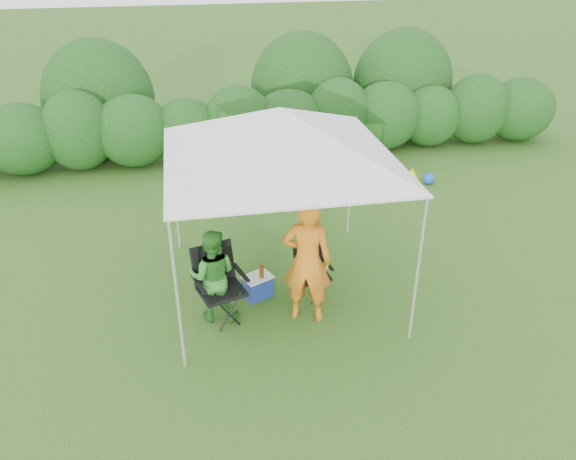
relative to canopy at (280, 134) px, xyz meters
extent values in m
plane|color=#386420|center=(0.00, -0.50, -2.46)|extent=(70.00, 70.00, 0.00)
ellipsoid|color=#1E5119|center=(-4.75, 5.50, -1.67)|extent=(1.80, 1.53, 1.57)
cylinder|color=#382616|center=(-4.75, 5.50, -2.31)|extent=(0.12, 0.12, 0.30)
ellipsoid|color=#1E5119|center=(-3.56, 5.50, -1.56)|extent=(1.57, 1.34, 1.80)
cylinder|color=#382616|center=(-3.56, 5.50, -2.31)|extent=(0.12, 0.12, 0.30)
ellipsoid|color=#1E5119|center=(-2.37, 5.50, -1.64)|extent=(1.72, 1.47, 1.65)
cylinder|color=#382616|center=(-2.37, 5.50, -2.31)|extent=(0.12, 0.12, 0.30)
ellipsoid|color=#1E5119|center=(-1.19, 5.50, -1.71)|extent=(1.50, 1.28, 1.50)
cylinder|color=#382616|center=(-1.19, 5.50, -2.31)|extent=(0.12, 0.12, 0.30)
ellipsoid|color=#1E5119|center=(0.00, 5.50, -1.60)|extent=(1.65, 1.40, 1.73)
cylinder|color=#382616|center=(0.00, 5.50, -2.31)|extent=(0.12, 0.12, 0.30)
ellipsoid|color=#1E5119|center=(1.19, 5.50, -1.67)|extent=(1.80, 1.53, 1.57)
cylinder|color=#382616|center=(1.19, 5.50, -2.31)|extent=(0.12, 0.12, 0.30)
ellipsoid|color=#1E5119|center=(2.37, 5.50, -1.56)|extent=(1.58, 1.34, 1.80)
cylinder|color=#382616|center=(2.37, 5.50, -2.31)|extent=(0.12, 0.12, 0.30)
ellipsoid|color=#1E5119|center=(3.56, 5.50, -1.64)|extent=(1.72, 1.47, 1.65)
cylinder|color=#382616|center=(3.56, 5.50, -2.31)|extent=(0.12, 0.12, 0.30)
ellipsoid|color=#1E5119|center=(4.75, 5.50, -1.71)|extent=(1.50, 1.28, 1.50)
cylinder|color=#382616|center=(4.75, 5.50, -2.31)|extent=(0.12, 0.12, 0.30)
ellipsoid|color=#1E5119|center=(5.93, 5.50, -1.60)|extent=(1.65, 1.40, 1.73)
cylinder|color=#382616|center=(5.93, 5.50, -2.31)|extent=(0.12, 0.12, 0.30)
ellipsoid|color=#1E5119|center=(7.12, 5.50, -1.67)|extent=(1.80, 1.53, 1.57)
cylinder|color=#382616|center=(7.12, 5.50, -2.31)|extent=(0.12, 0.12, 0.30)
cylinder|color=silver|center=(-1.50, -1.50, -1.41)|extent=(0.04, 0.04, 2.10)
cylinder|color=silver|center=(1.50, -1.50, -1.41)|extent=(0.04, 0.04, 2.10)
cylinder|color=silver|center=(-1.50, 1.50, -1.41)|extent=(0.04, 0.04, 2.10)
cylinder|color=silver|center=(1.50, 1.50, -1.41)|extent=(0.04, 0.04, 2.10)
cube|color=white|center=(0.00, 0.00, -0.35)|extent=(3.10, 3.10, 0.03)
pyramid|color=white|center=(0.00, 0.00, 0.02)|extent=(3.10, 3.10, 0.70)
cube|color=black|center=(0.43, -0.31, -2.10)|extent=(0.51, 0.48, 0.04)
cube|color=black|center=(0.40, -0.13, -1.87)|extent=(0.46, 0.20, 0.42)
cube|color=black|center=(0.21, -0.36, -1.95)|extent=(0.11, 0.38, 0.03)
cube|color=black|center=(0.66, -0.27, -1.95)|extent=(0.11, 0.38, 0.03)
cylinder|color=black|center=(0.28, -0.53, -2.28)|extent=(0.02, 0.02, 0.36)
cylinder|color=black|center=(0.65, -0.46, -2.28)|extent=(0.02, 0.02, 0.36)
cylinder|color=black|center=(0.21, -0.17, -2.28)|extent=(0.02, 0.02, 0.36)
cylinder|color=black|center=(0.58, -0.10, -2.28)|extent=(0.02, 0.02, 0.36)
cube|color=black|center=(-0.94, -0.60, -1.99)|extent=(0.72, 0.69, 0.06)
cube|color=black|center=(-1.01, -0.37, -1.67)|extent=(0.61, 0.33, 0.56)
cube|color=black|center=(-1.23, -0.69, -1.78)|extent=(0.20, 0.49, 0.03)
cube|color=black|center=(-0.65, -0.52, -1.78)|extent=(0.20, 0.49, 0.03)
cylinder|color=black|center=(-1.11, -0.92, -2.22)|extent=(0.03, 0.03, 0.47)
cylinder|color=black|center=(-0.63, -0.77, -2.22)|extent=(0.03, 0.03, 0.47)
cylinder|color=black|center=(-1.25, -0.44, -2.22)|extent=(0.03, 0.03, 0.47)
cylinder|color=black|center=(-0.78, -0.29, -2.22)|extent=(0.03, 0.03, 0.47)
imported|color=orange|center=(0.23, -0.79, -1.53)|extent=(0.79, 0.65, 1.86)
imported|color=#30832B|center=(-1.04, -0.54, -1.77)|extent=(0.76, 0.64, 1.38)
cube|color=navy|center=(-0.38, -0.16, -2.30)|extent=(0.48, 0.43, 0.32)
cube|color=silver|center=(-0.38, -0.16, -2.12)|extent=(0.51, 0.45, 0.03)
cylinder|color=#592D0C|center=(-0.32, -0.20, -1.98)|extent=(0.07, 0.07, 0.26)
cone|color=yellow|center=(3.49, 3.45, -2.31)|extent=(0.37, 0.37, 0.31)
sphere|color=blue|center=(3.80, 3.24, -2.34)|extent=(0.25, 0.25, 0.25)
camera|label=1|loc=(-1.23, -7.05, 2.48)|focal=35.00mm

